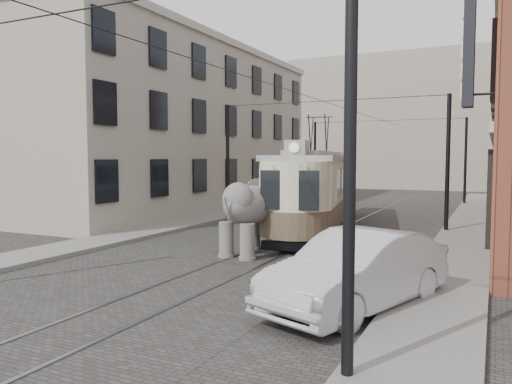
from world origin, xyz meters
The scene contains 10 objects.
ground centered at (0.00, 0.00, 0.00)m, with size 120.00×120.00×0.00m, color #3C3A38.
tram_rails centered at (0.00, 0.00, 0.01)m, with size 1.54×80.00×0.02m, color slate, non-canonical shape.
sidewalk_right centered at (6.00, 0.00, 0.07)m, with size 2.00×60.00×0.15m, color slate.
sidewalk_left centered at (-6.50, 0.00, 0.07)m, with size 2.00×60.00×0.15m, color slate.
stucco_building centered at (-11.00, 10.00, 5.00)m, with size 7.00×24.00×10.00m, color #A09584.
distant_block centered at (0.00, 40.00, 7.00)m, with size 28.00×10.00×14.00m, color #A09584.
catenary centered at (-0.20, 5.00, 3.00)m, with size 11.00×30.20×6.00m, color black, non-canonical shape.
tram centered at (-0.30, 5.03, 2.59)m, with size 2.69×13.03×5.17m, color beige, non-canonical shape.
elephant centered at (-0.37, -1.89, 1.30)m, with size 2.34×4.24×2.60m, color #615E5A, non-canonical shape.
parked_car centered at (4.43, -6.34, 0.84)m, with size 1.79×5.10×1.68m, color #AFB0B4.
Camera 1 is at (7.05, -16.91, 3.29)m, focal length 35.00 mm.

